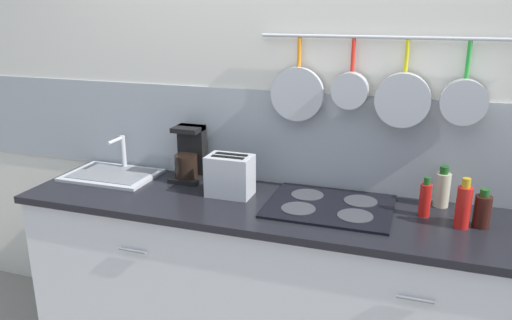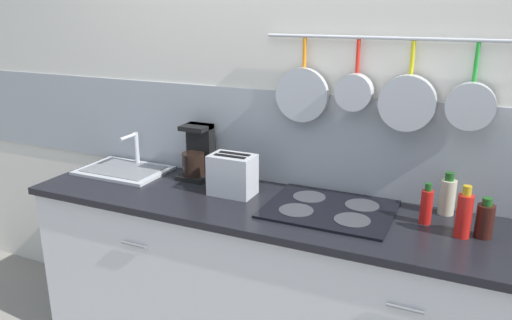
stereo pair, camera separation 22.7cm
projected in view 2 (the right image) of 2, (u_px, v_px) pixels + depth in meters
wall_back at (307, 112)px, 2.46m from camera, size 7.20×0.15×2.60m
cabinet_base at (278, 295)px, 2.42m from camera, size 2.48×0.57×0.85m
countertop at (280, 211)px, 2.29m from camera, size 2.52×0.60×0.03m
sink_basin at (124, 168)px, 2.77m from camera, size 0.48×0.33×0.20m
coffee_maker at (197, 156)px, 2.66m from camera, size 0.16×0.17×0.29m
toaster at (232, 175)px, 2.41m from camera, size 0.23×0.14×0.20m
cooktop at (329, 209)px, 2.25m from camera, size 0.56×0.45×0.01m
bottle_dish_soap at (426, 206)px, 2.10m from camera, size 0.05×0.05×0.18m
bottle_cooking_wine at (447, 196)px, 2.19m from camera, size 0.07×0.07×0.19m
bottle_vinegar at (464, 215)px, 1.97m from camera, size 0.06×0.06×0.22m
bottle_sesame_oil at (485, 220)px, 1.97m from camera, size 0.07×0.07×0.17m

